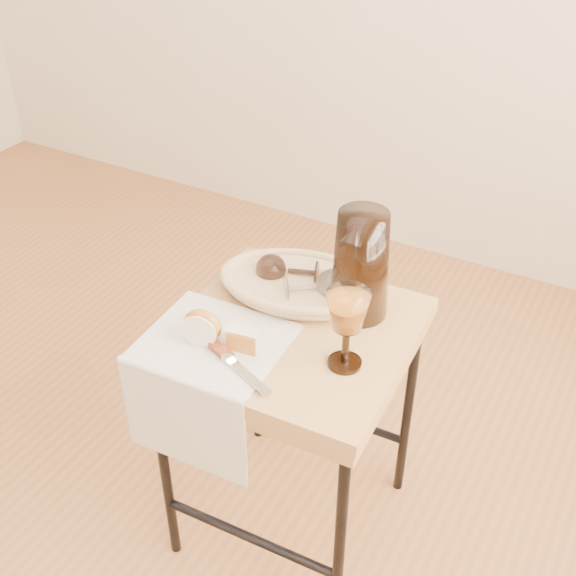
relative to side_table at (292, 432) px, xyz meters
The scene contains 11 objects.
floor 0.79m from the side_table, 148.18° to the right, with size 3.60×3.60×0.00m, color brown.
side_table is the anchor object (origin of this frame).
tea_towel 0.36m from the side_table, 135.14° to the right, with size 0.29×0.26×0.01m, color white.
bread_basket 0.36m from the side_table, 112.55° to the left, with size 0.32×0.22×0.05m, color tan, non-canonical shape.
goblet_lying_a 0.39m from the side_table, 120.38° to the left, with size 0.11×0.07×0.07m, color #3B2621, non-canonical shape.
goblet_lying_b 0.38m from the side_table, 90.81° to the left, with size 0.12×0.07×0.07m, color white, non-canonical shape.
pitcher 0.47m from the side_table, 52.80° to the left, with size 0.17×0.25×0.29m, color black, non-canonical shape.
wine_goblet 0.43m from the side_table, 18.67° to the right, with size 0.09×0.09×0.18m, color white, non-canonical shape.
apple_half 0.41m from the side_table, 138.07° to the right, with size 0.08×0.04×0.08m, color #B1261F.
apple_wedge 0.36m from the side_table, 120.57° to the right, with size 0.06×0.03×0.04m, color silver.
table_knife 0.37m from the side_table, 107.87° to the right, with size 0.22×0.02×0.02m, color silver, non-canonical shape.
Camera 1 is at (1.18, -0.68, 1.60)m, focal length 45.11 mm.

